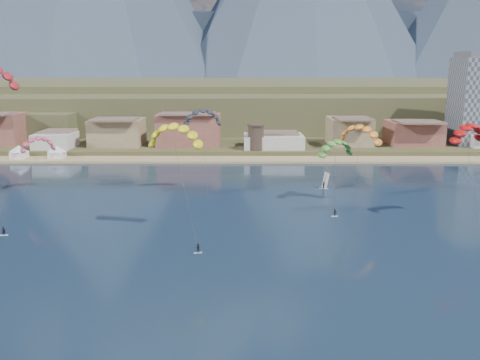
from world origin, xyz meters
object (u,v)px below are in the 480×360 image
object	(u,v)px
watchtower	(256,137)
kitesurfer_yellow	(175,132)
kitesurfer_green	(336,146)
windsurfer	(324,184)

from	to	relation	value
watchtower	kitesurfer_yellow	distance (m)	83.08
kitesurfer_green	windsurfer	bearing A→B (deg)	90.25
watchtower	kitesurfer_yellow	world-z (taller)	kitesurfer_yellow
watchtower	kitesurfer_green	distance (m)	61.88
watchtower	kitesurfer_yellow	bearing A→B (deg)	-101.39
kitesurfer_green	windsurfer	world-z (taller)	kitesurfer_green
watchtower	kitesurfer_green	world-z (taller)	kitesurfer_green
watchtower	kitesurfer_green	xyz separation A→B (m)	(15.48, -59.60, 6.15)
kitesurfer_green	windsurfer	distance (m)	17.16
kitesurfer_yellow	windsurfer	distance (m)	49.43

